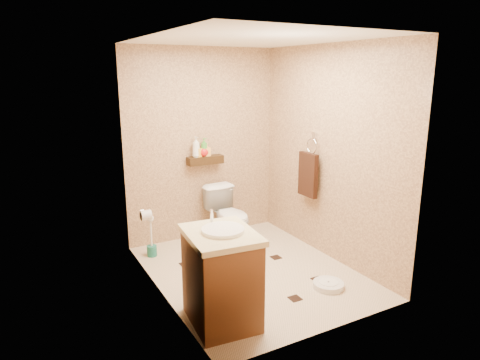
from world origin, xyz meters
TOP-DOWN VIEW (x-y plane):
  - ground at (0.00, 0.00)m, footprint 2.50×2.50m
  - wall_back at (0.00, 1.25)m, footprint 2.00×0.04m
  - wall_front at (0.00, -1.25)m, footprint 2.00×0.04m
  - wall_left at (-1.00, 0.00)m, footprint 0.04×2.50m
  - wall_right at (1.00, 0.00)m, footprint 0.04×2.50m
  - ceiling at (0.00, 0.00)m, footprint 2.00×2.50m
  - wall_shelf at (0.00, 1.17)m, footprint 0.46×0.14m
  - floor_accents at (0.01, -0.03)m, footprint 1.19×1.37m
  - toilet at (0.16, 0.83)m, footprint 0.44×0.72m
  - vanity at (-0.70, -0.70)m, footprint 0.61×0.72m
  - bathroom_scale at (0.50, -0.68)m, footprint 0.40×0.40m
  - toilet_brush at (-0.82, 0.91)m, footprint 0.12×0.12m
  - towel_ring at (0.91, 0.25)m, footprint 0.12×0.30m
  - toilet_paper at (-0.94, 0.65)m, footprint 0.12×0.11m
  - bottle_a at (-0.12, 1.17)m, footprint 0.12×0.12m
  - bottle_b at (-0.09, 1.17)m, footprint 0.10×0.10m
  - bottle_c at (-0.02, 1.17)m, footprint 0.17×0.17m
  - bottle_d at (-0.01, 1.17)m, footprint 0.10×0.10m
  - bottle_e at (0.03, 1.17)m, footprint 0.09×0.09m

SIDE VIEW (x-z plane):
  - ground at x=0.00m, z-range 0.00..0.00m
  - floor_accents at x=0.01m, z-range 0.00..0.01m
  - bathroom_scale at x=0.50m, z-range 0.00..0.06m
  - toilet_brush at x=-0.82m, z-range -0.08..0.43m
  - toilet at x=0.16m, z-range 0.00..0.71m
  - vanity at x=-0.70m, z-range -0.05..0.90m
  - toilet_paper at x=-0.94m, z-range 0.54..0.66m
  - towel_ring at x=0.91m, z-range 0.57..1.33m
  - wall_shelf at x=0.00m, z-range 0.97..1.07m
  - bottle_c at x=-0.02m, z-range 1.07..1.23m
  - bottle_e at x=0.03m, z-range 1.07..1.23m
  - bottle_b at x=-0.09m, z-range 1.07..1.23m
  - bottle_d at x=-0.01m, z-range 1.07..1.30m
  - bottle_a at x=-0.12m, z-range 1.07..1.32m
  - wall_back at x=0.00m, z-range 0.00..2.40m
  - wall_front at x=0.00m, z-range 0.00..2.40m
  - wall_left at x=-1.00m, z-range 0.00..2.40m
  - wall_right at x=1.00m, z-range 0.00..2.40m
  - ceiling at x=0.00m, z-range 2.39..2.41m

